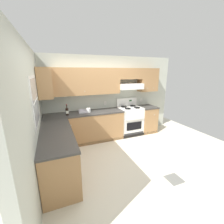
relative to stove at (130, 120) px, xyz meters
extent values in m
plane|color=beige|center=(-1.12, -1.25, -0.48)|extent=(7.04, 7.04, 0.00)
cube|color=slate|center=(-0.26, -2.35, -0.48)|extent=(0.30, 0.30, 0.01)
cube|color=beige|center=(-0.66, 0.37, 0.80)|extent=(4.68, 0.12, 2.55)
cube|color=#A87A4C|center=(-1.50, 0.13, 1.32)|extent=(2.20, 0.34, 0.76)
cube|color=#A87A4C|center=(0.72, 0.13, 1.32)|extent=(0.63, 0.34, 0.76)
cube|color=#A87A4C|center=(0.00, 0.13, 1.53)|extent=(0.80, 0.34, 0.34)
cube|color=white|center=(0.00, 0.09, 1.14)|extent=(0.80, 0.46, 0.17)
cube|color=white|center=(0.00, -0.13, 1.07)|extent=(0.80, 0.03, 0.04)
sphere|color=silver|center=(-1.50, -0.05, 1.06)|extent=(0.02, 0.02, 0.02)
sphere|color=silver|center=(0.60, -0.05, 1.06)|extent=(0.02, 0.02, 0.02)
sphere|color=silver|center=(0.83, -0.05, 1.06)|extent=(0.02, 0.02, 0.02)
cube|color=silver|center=(-0.77, 0.29, 0.60)|extent=(0.08, 0.01, 0.12)
cube|color=silver|center=(-0.77, 0.29, 0.62)|extent=(0.03, 0.00, 0.03)
cube|color=silver|center=(-0.77, 0.29, 0.58)|extent=(0.03, 0.00, 0.03)
cube|color=silver|center=(0.60, 0.29, 0.60)|extent=(0.08, 0.01, 0.12)
cube|color=silver|center=(0.60, 0.29, 0.62)|extent=(0.03, 0.00, 0.03)
cube|color=silver|center=(0.60, 0.29, 0.58)|extent=(0.03, 0.00, 0.03)
cube|color=beige|center=(-2.74, -1.15, 0.80)|extent=(0.12, 4.00, 2.55)
cube|color=white|center=(-2.68, -1.16, 1.07)|extent=(0.04, 1.00, 0.92)
cube|color=white|center=(-2.66, -1.16, 1.07)|extent=(0.01, 0.90, 0.82)
cube|color=white|center=(-2.66, -1.16, 1.07)|extent=(0.01, 0.90, 0.02)
cube|color=#A87A4C|center=(-2.50, -0.05, 1.32)|extent=(0.34, 0.64, 0.76)
cube|color=#A87A4C|center=(-1.52, -0.01, -0.04)|extent=(2.26, 0.61, 0.87)
cube|color=#3D3A38|center=(-1.52, -0.01, 0.41)|extent=(2.29, 0.63, 0.04)
cube|color=#A87A4C|center=(0.66, -0.01, -0.04)|extent=(0.55, 0.61, 0.87)
cube|color=#3D3A38|center=(0.66, -0.01, 0.41)|extent=(0.57, 0.63, 0.04)
cube|color=black|center=(-0.86, -0.28, -0.43)|extent=(3.54, 0.06, 0.09)
sphere|color=silver|center=(-1.97, -0.33, 0.20)|extent=(0.03, 0.03, 0.03)
sphere|color=silver|center=(0.74, -0.33, 0.20)|extent=(0.03, 0.03, 0.03)
cube|color=#A87A4C|center=(-2.36, -1.26, -0.04)|extent=(0.61, 1.89, 0.87)
cube|color=#3D3A38|center=(-2.36, -1.26, 0.41)|extent=(0.63, 1.91, 0.04)
cube|color=black|center=(-2.09, -1.26, -0.43)|extent=(0.06, 1.85, 0.09)
cube|color=white|center=(0.00, 0.00, -0.02)|extent=(0.76, 0.58, 0.91)
cube|color=black|center=(0.00, -0.30, -0.10)|extent=(0.53, 0.01, 0.26)
cylinder|color=silver|center=(0.00, -0.32, 0.14)|extent=(0.65, 0.02, 0.02)
cube|color=#333333|center=(0.00, -0.30, -0.38)|extent=(0.70, 0.01, 0.11)
cube|color=white|center=(0.00, 0.00, 0.44)|extent=(0.76, 0.58, 0.02)
cube|color=white|center=(0.00, 0.27, 0.58)|extent=(0.76, 0.04, 0.29)
cube|color=#053F0C|center=(0.13, 0.25, 0.63)|extent=(0.09, 0.01, 0.04)
cylinder|color=black|center=(-0.17, -0.14, 0.46)|extent=(0.19, 0.19, 0.02)
cylinder|color=black|center=(-0.17, -0.14, 0.45)|extent=(0.07, 0.07, 0.01)
cylinder|color=black|center=(0.17, -0.14, 0.46)|extent=(0.19, 0.19, 0.02)
cylinder|color=black|center=(0.17, -0.14, 0.45)|extent=(0.07, 0.07, 0.01)
cylinder|color=black|center=(-0.17, 0.14, 0.46)|extent=(0.19, 0.19, 0.02)
cylinder|color=black|center=(-0.17, 0.14, 0.45)|extent=(0.07, 0.07, 0.01)
cylinder|color=black|center=(0.17, 0.14, 0.46)|extent=(0.19, 0.19, 0.02)
cylinder|color=black|center=(0.17, 0.14, 0.45)|extent=(0.07, 0.07, 0.01)
cylinder|color=white|center=(-0.21, 0.25, 0.55)|extent=(0.04, 0.02, 0.04)
cylinder|color=white|center=(-0.07, 0.25, 0.55)|extent=(0.04, 0.02, 0.04)
cylinder|color=white|center=(0.07, 0.25, 0.55)|extent=(0.04, 0.02, 0.04)
cylinder|color=white|center=(0.21, 0.25, 0.55)|extent=(0.04, 0.02, 0.04)
cylinder|color=black|center=(-2.02, -0.09, 0.53)|extent=(0.08, 0.08, 0.19)
cone|color=black|center=(-2.02, -0.09, 0.64)|extent=(0.08, 0.08, 0.04)
cylinder|color=black|center=(-2.02, -0.09, 0.70)|extent=(0.03, 0.03, 0.08)
cylinder|color=maroon|center=(-2.02, -0.09, 0.73)|extent=(0.03, 0.03, 0.02)
cube|color=silver|center=(-2.02, -0.14, 0.52)|extent=(0.07, 0.00, 0.08)
cube|color=silver|center=(-1.53, 0.07, 0.44)|extent=(0.26, 0.20, 0.02)
cube|color=silver|center=(-1.53, -0.05, 0.46)|extent=(0.32, 0.01, 0.06)
cube|color=silver|center=(-1.53, 0.19, 0.46)|extent=(0.32, 0.01, 0.06)
cube|color=silver|center=(-1.68, 0.07, 0.46)|extent=(0.01, 0.22, 0.06)
cube|color=silver|center=(-1.37, 0.07, 0.46)|extent=(0.01, 0.22, 0.06)
cylinder|color=white|center=(-1.41, -0.01, 0.49)|extent=(0.12, 0.12, 0.12)
cylinder|color=#9E7A51|center=(-1.41, -0.01, 0.55)|extent=(0.04, 0.04, 0.01)
camera|label=1|loc=(-2.37, -4.25, 1.60)|focal=24.10mm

